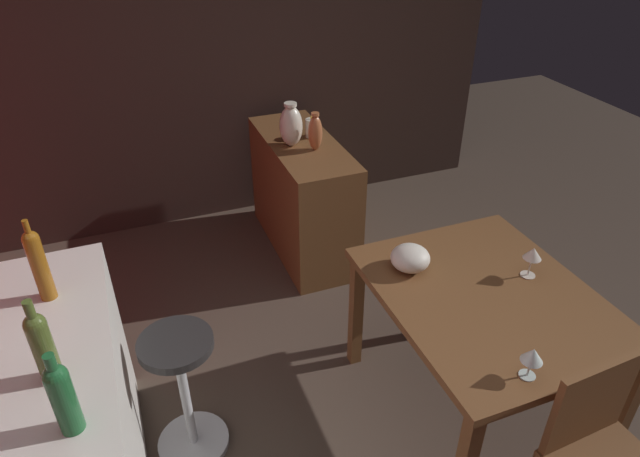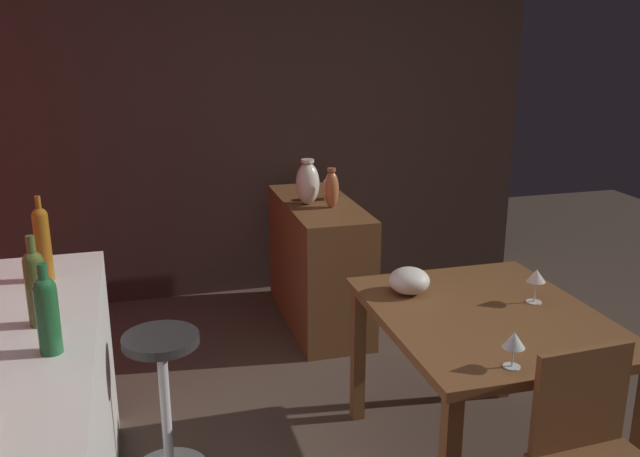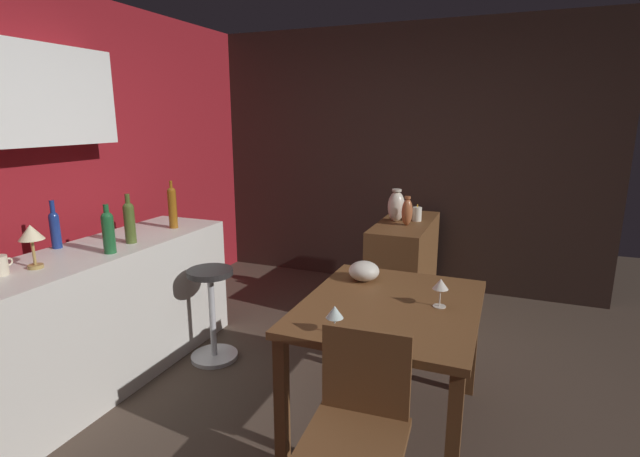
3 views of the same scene
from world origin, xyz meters
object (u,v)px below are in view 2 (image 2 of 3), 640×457
Objects in this scene: bar_stool at (165,403)px; wine_glass_right at (514,341)px; wine_bottle_green at (47,311)px; pillar_candle_tall at (330,190)px; fruit_bowl at (409,281)px; vase_copper at (331,189)px; sideboard_cabinet at (319,263)px; vase_ceramic_ivory at (308,183)px; wine_bottle_amber at (43,241)px; wine_bottle_olive at (36,284)px; dining_table at (487,333)px; wine_glass_left at (536,277)px.

bar_stool is 4.97× the size of wine_glass_right.
wine_bottle_green is 2.51m from pillar_candle_tall.
fruit_bowl is 1.46m from pillar_candle_tall.
vase_copper is (1.25, 0.00, 0.14)m from fruit_bowl.
vase_ceramic_ivory reaches higher than sideboard_cabinet.
wine_bottle_amber reaches higher than fruit_bowl.
bar_stool is at bearing 91.02° from fruit_bowl.
wine_bottle_amber is 1.87m from vase_ceramic_ivory.
wine_bottle_green reaches higher than vase_ceramic_ivory.
wine_glass_right is 0.41× the size of wine_bottle_olive.
wine_glass_right is 2.21m from pillar_candle_tall.
vase_copper is at bearing -134.55° from vase_ceramic_ivory.
wine_bottle_green is at bearing 140.69° from vase_copper.
dining_table is 4.50× the size of vase_copper.
wine_bottle_green reaches higher than vase_copper.
fruit_bowl is 1.58m from wine_bottle_green.
wine_glass_left is at bearing -81.65° from wine_bottle_green.
bar_stool is 2.73× the size of vase_copper.
sideboard_cabinet is 5.91× the size of fruit_bowl.
wine_glass_left is 0.47× the size of wine_bottle_olive.
dining_table is 1.81m from wine_bottle_olive.
vase_copper is (-0.14, -0.04, 0.53)m from sideboard_cabinet.
wine_glass_right is at bearing -98.00° from wine_bottle_green.
vase_ceramic_ivory is at bearing 5.55° from wine_glass_right.
bar_stool is 2.23× the size of wine_bottle_green.
wine_glass_left is 0.83× the size of fruit_bowl.
vase_ceramic_ivory is at bearing 20.64° from wine_glass_left.
pillar_candle_tall reaches higher than bar_stool.
wine_bottle_green is at bearing -173.46° from wine_bottle_amber.
wine_bottle_green reaches higher than wine_glass_left.
wine_bottle_olive is 2.18m from vase_copper.
sideboard_cabinet is 3.07× the size of wine_bottle_amber.
dining_table is 7.26× the size of wine_glass_left.
wine_bottle_olive is at bearing 139.97° from vase_ceramic_ivory.
pillar_candle_tall reaches higher than wine_glass_right.
wine_bottle_green is at bearing 97.86° from dining_table.
fruit_bowl reaches higher than sideboard_cabinet.
vase_copper is (1.55, 0.24, 0.29)m from dining_table.
bar_stool is at bearing -112.82° from wine_bottle_amber.
wine_glass_right is at bearing 141.32° from wine_glass_left.
sideboard_cabinet is at bearing 123.75° from pillar_candle_tall.
fruit_bowl is at bearing -88.98° from bar_stool.
vase_copper reaches higher than dining_table.
wine_bottle_green reaches higher than bar_stool.
wine_bottle_green reaches higher than dining_table.
bar_stool is at bearing 78.31° from dining_table.
dining_table is at bearing -82.14° from wine_bottle_green.
wine_bottle_amber is at bearing 125.24° from vase_copper.
bar_stool is 1.69m from wine_glass_left.
pillar_candle_tall reaches higher than dining_table.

